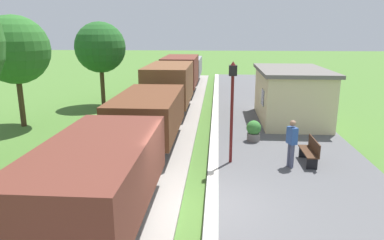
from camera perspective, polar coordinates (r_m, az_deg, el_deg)
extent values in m
plane|color=#47702D|center=(10.34, 0.88, -14.64)|extent=(160.00, 160.00, 0.00)
cube|color=#565659|center=(10.62, 18.93, -13.89)|extent=(6.00, 60.00, 0.25)
cube|color=silver|center=(10.21, 3.19, -13.45)|extent=(0.36, 60.00, 0.01)
cube|color=gray|center=(10.70, -12.43, -13.58)|extent=(3.80, 60.00, 0.12)
cube|color=slate|center=(10.47, -8.59, -13.25)|extent=(0.07, 60.00, 0.14)
cube|color=slate|center=(10.86, -16.20, -12.62)|extent=(0.07, 60.00, 0.14)
cube|color=brown|center=(9.09, -14.96, -8.35)|extent=(2.50, 5.60, 1.60)
cube|color=black|center=(9.35, -14.70, -12.03)|extent=(2.10, 5.15, 0.50)
cylinder|color=black|center=(11.00, -11.64, -9.15)|extent=(1.56, 0.84, 0.84)
cylinder|color=black|center=(11.95, -10.22, -5.88)|extent=(0.20, 0.30, 0.20)
cube|color=brown|center=(15.18, -6.98, 1.15)|extent=(2.50, 5.60, 1.60)
cube|color=black|center=(15.34, -6.91, -1.21)|extent=(2.10, 5.15, 0.50)
cylinder|color=black|center=(17.11, -5.76, -0.42)|extent=(1.56, 0.84, 0.84)
cylinder|color=black|center=(13.74, -8.29, -4.21)|extent=(1.56, 0.84, 0.84)
cylinder|color=black|center=(18.16, -5.16, 1.27)|extent=(0.20, 0.30, 0.20)
cylinder|color=black|center=(12.59, -9.44, -4.79)|extent=(0.20, 0.30, 0.20)
cube|color=brown|center=(21.53, -3.66, 5.92)|extent=(2.50, 5.60, 2.20)
cube|color=black|center=(21.69, -3.63, 3.44)|extent=(2.10, 5.15, 0.50)
cylinder|color=black|center=(23.48, -3.03, 3.66)|extent=(1.56, 0.84, 0.84)
cylinder|color=black|center=(20.00, -4.30, 1.77)|extent=(1.56, 0.84, 0.84)
cylinder|color=black|center=(24.57, -2.71, 4.73)|extent=(0.20, 0.30, 0.20)
cylinder|color=black|center=(18.83, -4.82, 1.75)|extent=(0.20, 0.30, 0.20)
cube|color=brown|center=(28.03, -1.84, 7.89)|extent=(2.50, 5.60, 2.20)
cube|color=black|center=(28.15, -1.83, 5.96)|extent=(2.10, 5.15, 0.50)
cylinder|color=black|center=(29.95, -1.47, 5.99)|extent=(1.56, 0.84, 0.84)
cylinder|color=black|center=(26.43, -2.22, 4.86)|extent=(1.56, 0.84, 0.84)
cylinder|color=black|center=(31.06, -1.26, 6.75)|extent=(0.20, 0.30, 0.20)
cylinder|color=black|center=(25.25, -2.52, 4.99)|extent=(0.20, 0.30, 0.20)
cube|color=gray|center=(34.60, -0.70, 8.61)|extent=(2.50, 5.60, 1.60)
cube|color=black|center=(34.67, -0.69, 7.54)|extent=(2.10, 5.15, 0.50)
cylinder|color=black|center=(36.47, -0.45, 7.48)|extent=(1.56, 0.84, 0.84)
cylinder|color=black|center=(32.93, -0.96, 6.74)|extent=(1.56, 0.84, 0.84)
cylinder|color=black|center=(37.59, -0.31, 8.07)|extent=(0.20, 0.30, 0.20)
cylinder|color=black|center=(31.75, -1.14, 6.92)|extent=(0.20, 0.30, 0.20)
cube|color=beige|center=(19.68, 15.53, 3.66)|extent=(3.20, 5.50, 2.60)
cube|color=#66605B|center=(19.49, 15.80, 7.68)|extent=(3.50, 5.80, 0.18)
cube|color=black|center=(18.33, 11.27, 3.57)|extent=(0.03, 0.90, 0.80)
cube|color=#422819|center=(13.67, 18.15, -4.84)|extent=(0.42, 1.50, 0.04)
cube|color=#422819|center=(13.64, 19.00, -3.87)|extent=(0.04, 1.50, 0.45)
cube|color=black|center=(13.20, 18.68, -6.63)|extent=(0.38, 0.06, 0.42)
cube|color=black|center=(14.29, 17.51, -4.93)|extent=(0.38, 0.06, 0.42)
cylinder|color=#474C66|center=(13.07, 15.72, -5.58)|extent=(0.15, 0.15, 0.86)
cylinder|color=#474C66|center=(13.20, 15.35, -5.36)|extent=(0.15, 0.15, 0.86)
cube|color=#2D5199|center=(12.92, 15.75, -2.42)|extent=(0.36, 0.44, 0.60)
sphere|color=#936B51|center=(12.80, 15.88, -0.53)|extent=(0.22, 0.22, 0.22)
cylinder|color=slate|center=(15.88, 9.80, -2.71)|extent=(0.56, 0.56, 0.34)
sphere|color=#387A33|center=(15.76, 9.87, -1.22)|extent=(0.64, 0.64, 0.64)
cylinder|color=#591414|center=(12.83, 6.36, -0.02)|extent=(0.11, 0.11, 3.20)
cube|color=black|center=(12.51, 6.58, 7.90)|extent=(0.28, 0.28, 0.36)
sphere|color=#F2E5BF|center=(12.51, 6.58, 7.90)|extent=(0.20, 0.20, 0.20)
cone|color=#591414|center=(12.49, 6.62, 8.99)|extent=(0.20, 0.20, 0.16)
cylinder|color=#4C3823|center=(20.76, -25.71, 2.74)|extent=(0.28, 0.28, 2.71)
sphere|color=#2D6B28|center=(20.46, -26.51, 10.04)|extent=(3.48, 3.48, 3.48)
cylinder|color=#4C3823|center=(24.66, -14.14, 5.28)|extent=(0.28, 0.28, 2.65)
sphere|color=#235B23|center=(24.41, -14.51, 11.22)|extent=(3.29, 3.29, 3.29)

